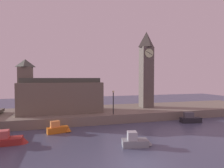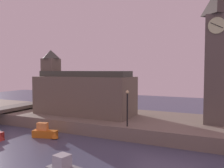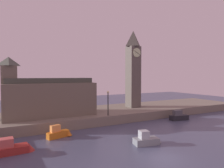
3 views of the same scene
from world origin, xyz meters
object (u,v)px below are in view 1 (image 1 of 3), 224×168
object	(u,v)px
boat_barge_dark	(192,119)
parliament_hall	(59,95)
boat_dinghy_red	(9,140)
streetlamp	(113,100)
clock_tower	(146,68)
boat_cruiser_grey	(137,141)
boat_patrol_orange	(59,129)

from	to	relation	value
boat_barge_dark	parliament_hall	bearing A→B (deg)	161.24
boat_dinghy_red	boat_barge_dark	bearing A→B (deg)	6.86
streetlamp	boat_barge_dark	xyz separation A→B (m)	(13.13, -3.00, -3.37)
parliament_hall	boat_dinghy_red	xyz separation A→B (m)	(-5.41, -10.76, -4.02)
streetlamp	boat_dinghy_red	xyz separation A→B (m)	(-14.25, -6.30, -3.45)
clock_tower	parliament_hall	bearing A→B (deg)	-176.21
streetlamp	boat_barge_dark	world-z (taller)	streetlamp
boat_dinghy_red	boat_cruiser_grey	world-z (taller)	boat_cruiser_grey
boat_dinghy_red	boat_barge_dark	size ratio (longest dim) A/B	1.03
boat_patrol_orange	boat_cruiser_grey	bearing A→B (deg)	-41.08
parliament_hall	boat_patrol_orange	xyz separation A→B (m)	(0.07, -7.67, -3.98)
parliament_hall	boat_patrol_orange	world-z (taller)	parliament_hall
clock_tower	parliament_hall	size ratio (longest dim) A/B	1.11
clock_tower	boat_cruiser_grey	xyz separation A→B (m)	(-8.97, -16.30, -9.09)
boat_dinghy_red	boat_patrol_orange	xyz separation A→B (m)	(5.47, 3.09, 0.04)
parliament_hall	boat_patrol_orange	distance (m)	8.64
boat_dinghy_red	boat_patrol_orange	world-z (taller)	boat_patrol_orange
streetlamp	clock_tower	bearing A→B (deg)	32.74
parliament_hall	boat_patrol_orange	bearing A→B (deg)	-89.48
clock_tower	boat_barge_dark	bearing A→B (deg)	-63.11
parliament_hall	boat_barge_dark	world-z (taller)	parliament_hall
parliament_hall	streetlamp	size ratio (longest dim) A/B	3.51
boat_dinghy_red	boat_patrol_orange	distance (m)	6.29
boat_patrol_orange	streetlamp	bearing A→B (deg)	20.09
parliament_hall	boat_barge_dark	xyz separation A→B (m)	(21.97, -7.47, -3.93)
parliament_hall	boat_barge_dark	bearing A→B (deg)	-18.76
boat_dinghy_red	boat_patrol_orange	size ratio (longest dim) A/B	1.24
streetlamp	boat_patrol_orange	world-z (taller)	streetlamp
clock_tower	boat_dinghy_red	bearing A→B (deg)	-152.59
boat_cruiser_grey	boat_barge_dark	bearing A→B (deg)	29.88
clock_tower	streetlamp	size ratio (longest dim) A/B	3.90
clock_tower	boat_patrol_orange	bearing A→B (deg)	-153.25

